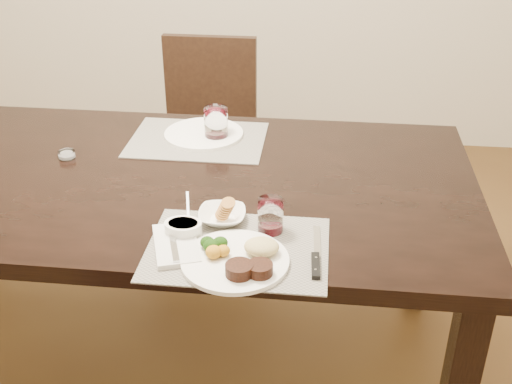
# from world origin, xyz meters

# --- Properties ---
(ground_plane) EXTENTS (4.50, 4.50, 0.00)m
(ground_plane) POSITION_xyz_m (0.00, 0.00, 0.00)
(ground_plane) COLOR #482D17
(ground_plane) RESTS_ON ground
(dining_table) EXTENTS (2.00, 1.00, 0.75)m
(dining_table) POSITION_xyz_m (0.00, 0.00, 0.67)
(dining_table) COLOR black
(dining_table) RESTS_ON ground
(chair_far) EXTENTS (0.42, 0.42, 0.90)m
(chair_far) POSITION_xyz_m (0.00, 0.93, 0.50)
(chair_far) COLOR black
(chair_far) RESTS_ON ground
(placemat_near) EXTENTS (0.46, 0.34, 0.00)m
(placemat_near) POSITION_xyz_m (0.32, -0.37, 0.75)
(placemat_near) COLOR gray
(placemat_near) RESTS_ON dining_table
(placemat_far) EXTENTS (0.46, 0.34, 0.00)m
(placemat_far) POSITION_xyz_m (0.09, 0.27, 0.75)
(placemat_far) COLOR gray
(placemat_far) RESTS_ON dining_table
(dinner_plate) EXTENTS (0.27, 0.27, 0.05)m
(dinner_plate) POSITION_xyz_m (0.34, -0.44, 0.77)
(dinner_plate) COLOR white
(dinner_plate) RESTS_ON placemat_near
(napkin_fork) EXTENTS (0.16, 0.22, 0.02)m
(napkin_fork) POSITION_xyz_m (0.17, -0.38, 0.76)
(napkin_fork) COLOR silver
(napkin_fork) RESTS_ON placemat_near
(steak_knife) EXTENTS (0.03, 0.24, 0.01)m
(steak_knife) POSITION_xyz_m (0.52, -0.41, 0.76)
(steak_knife) COLOR silver
(steak_knife) RESTS_ON placemat_near
(cracker_bowl) EXTENTS (0.14, 0.14, 0.06)m
(cracker_bowl) POSITION_xyz_m (0.26, -0.25, 0.77)
(cracker_bowl) COLOR white
(cracker_bowl) RESTS_ON placemat_near
(sauce_ramekin) EXTENTS (0.10, 0.15, 0.08)m
(sauce_ramekin) POSITION_xyz_m (0.17, -0.33, 0.78)
(sauce_ramekin) COLOR white
(sauce_ramekin) RESTS_ON placemat_near
(wine_glass_near) EXTENTS (0.07, 0.07, 0.09)m
(wine_glass_near) POSITION_xyz_m (0.40, -0.28, 0.80)
(wine_glass_near) COLOR silver
(wine_glass_near) RESTS_ON placemat_near
(far_plate) EXTENTS (0.27, 0.27, 0.01)m
(far_plate) POSITION_xyz_m (0.11, 0.31, 0.76)
(far_plate) COLOR white
(far_plate) RESTS_ON placemat_far
(wine_glass_far) EXTENTS (0.08, 0.08, 0.11)m
(wine_glass_far) POSITION_xyz_m (0.16, 0.29, 0.80)
(wine_glass_far) COLOR silver
(wine_glass_far) RESTS_ON placemat_far
(salt_cellar) EXTENTS (0.05, 0.05, 0.02)m
(salt_cellar) POSITION_xyz_m (-0.30, 0.09, 0.76)
(salt_cellar) COLOR silver
(salt_cellar) RESTS_ON dining_table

